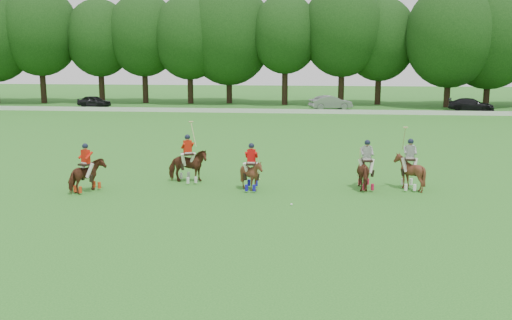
# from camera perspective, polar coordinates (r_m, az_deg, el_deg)

# --- Properties ---
(ground) EXTENTS (180.00, 180.00, 0.00)m
(ground) POSITION_cam_1_polar(r_m,az_deg,el_deg) (21.56, -4.80, -5.63)
(ground) COLOR #24671D
(ground) RESTS_ON ground
(tree_line) EXTENTS (117.98, 14.32, 14.75)m
(tree_line) POSITION_cam_1_polar(r_m,az_deg,el_deg) (68.49, 3.21, 12.42)
(tree_line) COLOR black
(tree_line) RESTS_ON ground
(boundary_rail) EXTENTS (120.00, 0.10, 0.44)m
(boundary_rail) POSITION_cam_1_polar(r_m,az_deg,el_deg) (58.73, 2.33, 4.91)
(boundary_rail) COLOR white
(boundary_rail) RESTS_ON ground
(car_left) EXTENTS (4.11, 2.36, 1.32)m
(car_left) POSITION_cam_1_polar(r_m,az_deg,el_deg) (68.02, -15.88, 5.67)
(car_left) COLOR black
(car_left) RESTS_ON ground
(car_mid) EXTENTS (4.87, 3.03, 1.51)m
(car_mid) POSITION_cam_1_polar(r_m,az_deg,el_deg) (63.03, 7.47, 5.71)
(car_mid) COLOR gray
(car_mid) RESTS_ON ground
(car_right) EXTENTS (4.99, 2.94, 1.36)m
(car_right) POSITION_cam_1_polar(r_m,az_deg,el_deg) (65.06, 20.71, 5.20)
(car_right) COLOR black
(car_right) RESTS_ON ground
(polo_red_a) EXTENTS (1.47, 1.87, 2.16)m
(polo_red_a) POSITION_cam_1_polar(r_m,az_deg,el_deg) (26.13, -16.58, -1.43)
(polo_red_a) COLOR #4E2314
(polo_red_a) RESTS_ON ground
(polo_red_b) EXTENTS (2.02, 1.94, 2.83)m
(polo_red_b) POSITION_cam_1_polar(r_m,az_deg,el_deg) (27.09, -6.82, -0.54)
(polo_red_b) COLOR #4E2314
(polo_red_b) RESTS_ON ground
(polo_red_c) EXTENTS (1.15, 1.28, 2.13)m
(polo_red_c) POSITION_cam_1_polar(r_m,az_deg,el_deg) (25.36, -0.46, -1.39)
(polo_red_c) COLOR #4E2314
(polo_red_c) RESTS_ON ground
(polo_stripe_a) EXTENTS (1.15, 1.88, 2.24)m
(polo_stripe_a) POSITION_cam_1_polar(r_m,az_deg,el_deg) (26.04, 10.98, -1.14)
(polo_stripe_a) COLOR #4E2314
(polo_stripe_a) RESTS_ON ground
(polo_stripe_b) EXTENTS (1.31, 1.47, 2.83)m
(polo_stripe_b) POSITION_cam_1_polar(r_m,az_deg,el_deg) (26.42, 15.07, -1.10)
(polo_stripe_b) COLOR #4E2314
(polo_stripe_b) RESTS_ON ground
(polo_ball) EXTENTS (0.09, 0.09, 0.09)m
(polo_ball) POSITION_cam_1_polar(r_m,az_deg,el_deg) (23.01, 3.56, -4.45)
(polo_ball) COLOR white
(polo_ball) RESTS_ON ground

